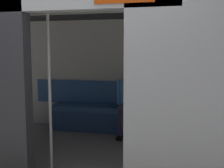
% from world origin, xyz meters
% --- Properties ---
extents(train_car, '(6.40, 2.82, 2.22)m').
position_xyz_m(train_car, '(0.07, -1.25, 1.48)').
color(train_car, '#ADAFB5').
rests_on(train_car, ground_plane).
extents(bench_seat, '(2.63, 0.44, 0.48)m').
position_xyz_m(bench_seat, '(0.00, -2.30, 0.36)').
color(bench_seat, '#38609E').
rests_on(bench_seat, ground_plane).
extents(person_seated, '(0.55, 0.70, 1.20)m').
position_xyz_m(person_seated, '(-0.22, -2.25, 0.69)').
color(person_seated, '#4C8CC6').
rests_on(person_seated, ground_plane).
extents(handbag, '(0.26, 0.15, 0.17)m').
position_xyz_m(handbag, '(-0.60, -2.37, 0.56)').
color(handbag, '#262D4C').
rests_on(handbag, bench_seat).
extents(book, '(0.24, 0.26, 0.03)m').
position_xyz_m(book, '(0.10, -2.36, 0.49)').
color(book, '#26598C').
rests_on(book, bench_seat).
extents(grab_pole_door, '(0.04, 0.04, 2.08)m').
position_xyz_m(grab_pole_door, '(0.46, -0.38, 1.04)').
color(grab_pole_door, silver).
rests_on(grab_pole_door, ground_plane).
extents(grab_pole_far, '(0.04, 0.04, 2.08)m').
position_xyz_m(grab_pole_far, '(-0.46, -0.45, 1.04)').
color(grab_pole_far, silver).
rests_on(grab_pole_far, ground_plane).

